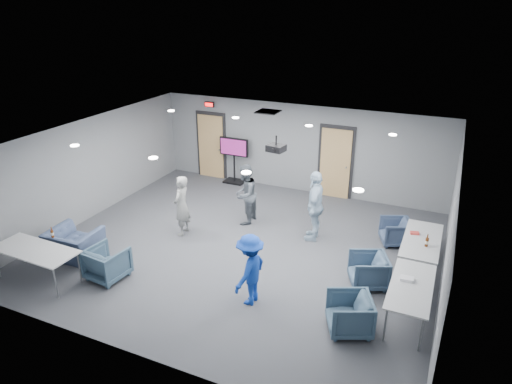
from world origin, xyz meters
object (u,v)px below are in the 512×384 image
at_px(person_a, 182,206).
at_px(person_b, 245,194).
at_px(person_c, 315,206).
at_px(chair_right_b, 368,270).
at_px(chair_right_a, 396,232).
at_px(chair_front_a, 107,263).
at_px(chair_right_c, 349,314).
at_px(bottle_front, 52,234).
at_px(bottle_right, 427,242).
at_px(person_d, 250,270).
at_px(table_right_b, 411,288).
at_px(tv_stand, 234,158).
at_px(projector, 276,148).
at_px(table_right_a, 422,241).
at_px(table_front_left, 35,251).
at_px(chair_front_b, 75,244).

xyz_separation_m(person_a, person_b, (1.17, 1.22, 0.04)).
relative_size(person_c, chair_right_b, 2.37).
relative_size(chair_right_a, chair_front_a, 0.89).
distance_m(chair_right_c, bottle_front, 6.50).
bearing_deg(person_c, bottle_right, 69.29).
height_order(chair_front_a, bottle_right, bottle_right).
bearing_deg(chair_right_c, person_d, -115.40).
xyz_separation_m(person_c, chair_right_b, (1.64, -1.49, -0.55)).
relative_size(chair_right_a, chair_right_c, 0.90).
xyz_separation_m(chair_right_a, table_right_b, (0.65, -2.85, 0.37)).
height_order(person_a, tv_stand, person_a).
relative_size(person_c, bottle_front, 7.10).
bearing_deg(projector, bottle_right, 6.93).
xyz_separation_m(person_c, table_right_a, (2.54, -0.40, -0.21)).
bearing_deg(person_c, bottle_front, -59.61).
xyz_separation_m(person_b, person_c, (1.94, -0.10, 0.08)).
bearing_deg(chair_right_c, person_b, -155.71).
bearing_deg(person_d, chair_right_a, 152.56).
relative_size(table_right_a, tv_stand, 1.23).
xyz_separation_m(chair_front_a, bottle_front, (-1.35, -0.11, 0.47)).
xyz_separation_m(person_b, chair_right_a, (3.84, 0.45, -0.50)).
bearing_deg(chair_right_b, chair_front_a, -92.10).
height_order(person_d, table_front_left, person_d).
bearing_deg(person_a, chair_right_c, 61.09).
height_order(chair_right_c, projector, projector).
relative_size(person_b, projector, 3.77).
distance_m(person_d, chair_right_a, 4.25).
bearing_deg(tv_stand, bottle_front, -102.09).
bearing_deg(table_right_a, projector, 92.11).
bearing_deg(table_front_left, person_a, 62.62).
distance_m(table_right_b, tv_stand, 7.79).
bearing_deg(person_a, chair_front_a, -15.39).
height_order(chair_front_a, table_right_b, table_right_b).
height_order(person_d, tv_stand, tv_stand).
bearing_deg(person_a, chair_front_b, -45.13).
xyz_separation_m(chair_right_b, table_right_b, (0.91, -0.81, 0.34)).
relative_size(person_b, tv_stand, 1.09).
height_order(chair_right_a, chair_front_a, chair_front_a).
bearing_deg(chair_front_b, tv_stand, -104.92).
xyz_separation_m(person_b, chair_front_a, (-1.55, -3.59, -0.46)).
distance_m(person_b, chair_front_a, 3.94).
bearing_deg(person_d, table_front_left, -71.07).
xyz_separation_m(person_a, bottle_front, (-1.73, -2.48, 0.04)).
bearing_deg(person_d, chair_right_b, 132.27).
xyz_separation_m(bottle_front, projector, (4.00, 3.07, 1.58)).
bearing_deg(chair_right_c, chair_front_a, -109.28).
distance_m(chair_front_b, table_right_b, 7.34).
distance_m(person_d, table_front_left, 4.57).
bearing_deg(tv_stand, chair_right_a, -20.74).
bearing_deg(chair_front_b, person_a, -131.59).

